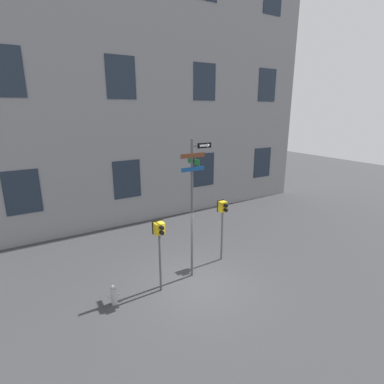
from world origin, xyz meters
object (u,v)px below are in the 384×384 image
(street_sign_pole, at_px, (193,198))
(pedestrian_signal_right, at_px, (223,214))
(pedestrian_signal_left, at_px, (160,237))
(fire_hydrant, at_px, (114,294))

(street_sign_pole, distance_m, pedestrian_signal_right, 2.00)
(pedestrian_signal_left, height_order, fire_hydrant, pedestrian_signal_left)
(street_sign_pole, bearing_deg, pedestrian_signal_left, -170.41)
(pedestrian_signal_right, height_order, fire_hydrant, pedestrian_signal_right)
(pedestrian_signal_left, bearing_deg, fire_hydrant, 176.13)
(pedestrian_signal_left, bearing_deg, pedestrian_signal_right, 12.41)
(street_sign_pole, xyz_separation_m, fire_hydrant, (-3.07, -0.14, -2.70))
(street_sign_pole, relative_size, pedestrian_signal_right, 2.00)
(street_sign_pole, xyz_separation_m, pedestrian_signal_left, (-1.46, -0.25, -1.06))
(street_sign_pole, height_order, pedestrian_signal_left, street_sign_pole)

